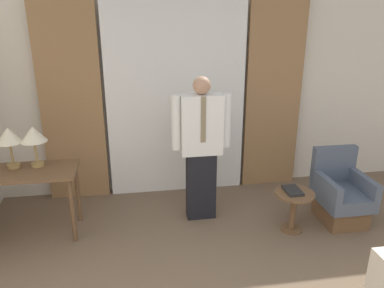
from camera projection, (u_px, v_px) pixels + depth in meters
name	position (u px, v px, depth m)	size (l,w,h in m)	color
wall_back	(175.00, 94.00, 5.01)	(10.00, 0.06, 2.70)	silver
curtain_sheer_center	(176.00, 100.00, 4.91)	(1.82, 0.06, 2.58)	white
curtain_drape_left	(71.00, 104.00, 4.71)	(0.77, 0.06, 2.58)	#997047
curtain_drape_right	(273.00, 97.00, 5.11)	(0.77, 0.06, 2.58)	#997047
desk	(25.00, 182.00, 4.05)	(1.12, 0.56, 0.78)	brown
table_lamp_left	(9.00, 137.00, 3.99)	(0.28, 0.28, 0.45)	#9E7F47
table_lamp_right	(34.00, 136.00, 4.02)	(0.28, 0.28, 0.45)	#9E7F47
person	(201.00, 145.00, 4.32)	(0.69, 0.23, 1.73)	black
armchair	(340.00, 196.00, 4.47)	(0.54, 0.64, 0.85)	brown
side_table	(294.00, 205.00, 4.23)	(0.44, 0.44, 0.48)	brown
book	(293.00, 190.00, 4.20)	(0.17, 0.26, 0.03)	black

